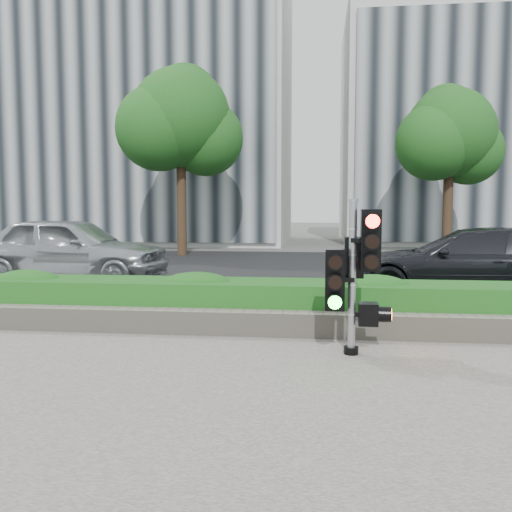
# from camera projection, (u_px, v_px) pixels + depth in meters

# --- Properties ---
(ground) EXTENTS (120.00, 120.00, 0.00)m
(ground) POSITION_uv_depth(u_px,v_px,m) (254.00, 379.00, 5.84)
(ground) COLOR #51514C
(ground) RESTS_ON ground
(sidewalk) EXTENTS (16.00, 11.00, 0.03)m
(sidewalk) POSITION_uv_depth(u_px,v_px,m) (207.00, 503.00, 3.36)
(sidewalk) COLOR #9E9389
(sidewalk) RESTS_ON ground
(road) EXTENTS (60.00, 13.00, 0.02)m
(road) POSITION_uv_depth(u_px,v_px,m) (295.00, 271.00, 15.73)
(road) COLOR black
(road) RESTS_ON ground
(curb) EXTENTS (60.00, 0.25, 0.12)m
(curb) POSITION_uv_depth(u_px,v_px,m) (277.00, 316.00, 8.95)
(curb) COLOR gray
(curb) RESTS_ON ground
(stone_wall) EXTENTS (12.00, 0.32, 0.34)m
(stone_wall) POSITION_uv_depth(u_px,v_px,m) (270.00, 323.00, 7.70)
(stone_wall) COLOR gray
(stone_wall) RESTS_ON sidewalk
(hedge) EXTENTS (12.00, 1.00, 0.68)m
(hedge) POSITION_uv_depth(u_px,v_px,m) (274.00, 303.00, 8.33)
(hedge) COLOR green
(hedge) RESTS_ON sidewalk
(building_left) EXTENTS (16.00, 9.00, 15.00)m
(building_left) POSITION_uv_depth(u_px,v_px,m) (138.00, 101.00, 28.95)
(building_left) COLOR #B7B7B2
(building_left) RESTS_ON ground
(tree_left) EXTENTS (4.61, 4.03, 7.34)m
(tree_left) POSITION_uv_depth(u_px,v_px,m) (181.00, 122.00, 20.31)
(tree_left) COLOR black
(tree_left) RESTS_ON ground
(tree_right) EXTENTS (4.10, 3.58, 6.53)m
(tree_right) POSITION_uv_depth(u_px,v_px,m) (449.00, 136.00, 20.19)
(tree_right) COLOR black
(tree_right) RESTS_ON ground
(traffic_signal) EXTENTS (0.66, 0.48, 1.92)m
(traffic_signal) POSITION_uv_depth(u_px,v_px,m) (354.00, 269.00, 6.65)
(traffic_signal) COLOR black
(traffic_signal) RESTS_ON sidewalk
(car_silver) EXTENTS (4.84, 2.13, 1.62)m
(car_silver) POSITION_uv_depth(u_px,v_px,m) (70.00, 249.00, 13.17)
(car_silver) COLOR #AAAEB2
(car_silver) RESTS_ON road
(car_dark) EXTENTS (5.20, 2.92, 1.42)m
(car_dark) POSITION_uv_depth(u_px,v_px,m) (471.00, 263.00, 10.94)
(car_dark) COLOR black
(car_dark) RESTS_ON road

